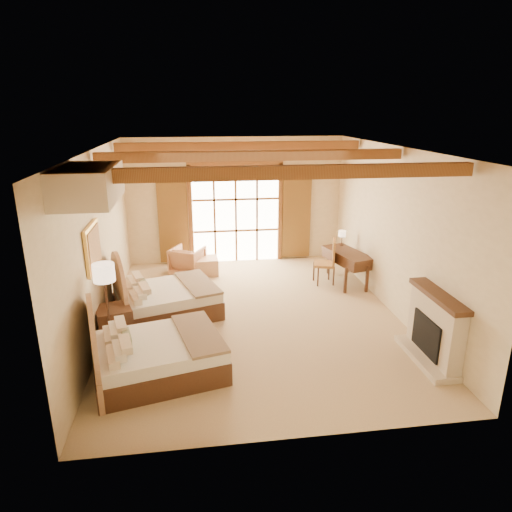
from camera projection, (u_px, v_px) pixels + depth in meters
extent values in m
plane|color=#CFB687|center=(254.00, 316.00, 8.90)|extent=(7.00, 7.00, 0.00)
plane|color=beige|center=(235.00, 201.00, 11.70)|extent=(5.50, 0.00, 5.50)
plane|color=beige|center=(100.00, 243.00, 8.04)|extent=(0.00, 7.00, 7.00)
plane|color=beige|center=(395.00, 232.00, 8.77)|extent=(0.00, 7.00, 7.00)
plane|color=#AC6C3A|center=(254.00, 149.00, 7.91)|extent=(7.00, 7.00, 0.00)
cube|color=white|center=(236.00, 214.00, 11.77)|extent=(2.20, 0.02, 2.50)
cube|color=brown|center=(173.00, 217.00, 11.53)|extent=(0.75, 0.06, 2.40)
cube|color=brown|center=(297.00, 213.00, 11.96)|extent=(0.75, 0.06, 2.40)
cube|color=beige|center=(435.00, 329.00, 7.20)|extent=(0.25, 1.30, 1.10)
cube|color=black|center=(430.00, 335.00, 7.22)|extent=(0.18, 0.80, 0.60)
cube|color=beige|center=(426.00, 357.00, 7.34)|extent=(0.45, 1.40, 0.10)
cube|color=#4B2B1B|center=(439.00, 296.00, 7.02)|extent=(0.30, 1.40, 0.08)
cube|color=gold|center=(93.00, 247.00, 7.30)|extent=(0.05, 0.95, 0.75)
cube|color=#E09B52|center=(95.00, 247.00, 7.30)|extent=(0.02, 0.82, 0.62)
cube|color=beige|center=(88.00, 184.00, 5.79)|extent=(0.70, 1.40, 0.45)
cube|color=#4B2B1B|center=(159.00, 364.00, 6.91)|extent=(2.15, 1.82, 0.36)
cube|color=white|center=(158.00, 347.00, 6.82)|extent=(2.11, 1.78, 0.20)
cube|color=#8A7057|center=(200.00, 338.00, 6.87)|extent=(0.89, 1.53, 0.05)
cube|color=gray|center=(127.00, 336.00, 6.70)|extent=(0.20, 0.40, 0.22)
cube|color=#4B2B1B|center=(168.00, 306.00, 8.90)|extent=(2.18, 1.89, 0.36)
cube|color=white|center=(167.00, 293.00, 8.81)|extent=(2.14, 1.85, 0.20)
cube|color=#8A7057|center=(199.00, 286.00, 8.86)|extent=(0.96, 1.53, 0.05)
cube|color=gray|center=(143.00, 284.00, 8.69)|extent=(0.22, 0.39, 0.22)
cube|color=#4B2B1B|center=(115.00, 326.00, 7.77)|extent=(0.70, 0.70, 0.67)
cylinder|color=#38241A|center=(113.00, 355.00, 7.48)|extent=(0.22, 0.22, 0.03)
cylinder|color=#38241A|center=(109.00, 317.00, 7.27)|extent=(0.04, 0.04, 1.36)
cylinder|color=#FFDDB4|center=(104.00, 273.00, 7.04)|extent=(0.34, 0.34, 0.28)
imported|color=#B3744D|center=(188.00, 260.00, 11.11)|extent=(0.97, 0.97, 0.67)
cube|color=tan|center=(206.00, 266.00, 11.13)|extent=(0.57, 0.57, 0.40)
cube|color=#4B2B1B|center=(348.00, 253.00, 10.43)|extent=(0.92, 1.47, 0.05)
cube|color=#4B2B1B|center=(348.00, 258.00, 10.47)|extent=(0.89, 1.43, 0.21)
cube|color=#A7863F|center=(324.00, 264.00, 10.46)|extent=(0.57, 0.57, 0.06)
cube|color=#A7863F|center=(333.00, 251.00, 10.39)|extent=(0.18, 0.45, 0.56)
cylinder|color=#38241A|center=(342.00, 245.00, 10.95)|extent=(0.11, 0.11, 0.02)
cylinder|color=#38241A|center=(342.00, 240.00, 10.91)|extent=(0.02, 0.02, 0.25)
cylinder|color=#FFDDB4|center=(342.00, 234.00, 10.86)|extent=(0.18, 0.18, 0.14)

